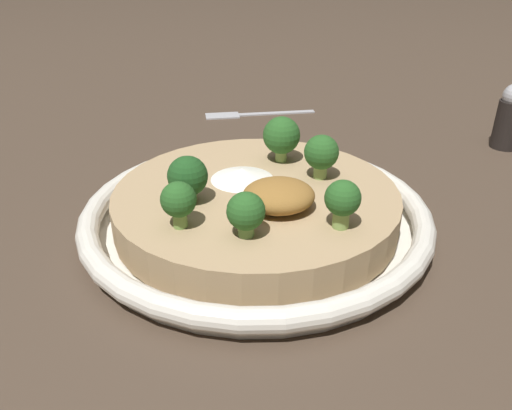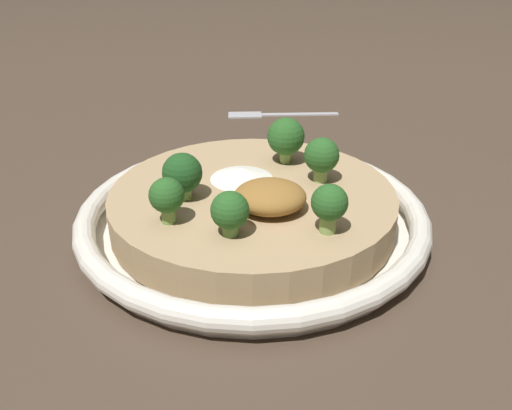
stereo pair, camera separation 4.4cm
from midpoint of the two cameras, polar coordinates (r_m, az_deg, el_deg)
The scene contains 11 objects.
ground_plane at distance 0.46m, azimuth 2.79°, elevation -2.55°, with size 6.00×6.00×0.00m, color #47382B.
risotto_bowl at distance 0.45m, azimuth 2.85°, elevation -0.65°, with size 0.31×0.31×0.04m.
cheese_sprinkle at distance 0.45m, azimuth 1.53°, elevation 3.58°, with size 0.06×0.06×0.01m.
crispy_onion_garnish at distance 0.40m, azimuth 5.21°, elevation 0.90°, with size 0.06×0.05×0.02m.
broccoli_front_left at distance 0.48m, azimuth 6.44°, elevation 7.65°, with size 0.04×0.04×0.04m.
broccoli_back at distance 0.36m, azimuth 0.99°, elevation -0.85°, with size 0.03×0.03×0.03m.
broccoli_back_right at distance 0.38m, azimuth -6.43°, elevation 0.85°, with size 0.03×0.03×0.04m.
broccoli_back_left at distance 0.37m, azimuth 12.26°, elevation -0.06°, with size 0.03×0.03×0.04m.
broccoli_right at distance 0.41m, azimuth -4.98°, elevation 3.48°, with size 0.03×0.03×0.04m.
broccoli_left at distance 0.45m, azimuth 10.71°, elevation 5.41°, with size 0.03×0.03×0.04m.
fork_utensil at distance 0.75m, azimuth 3.68°, elevation 10.31°, with size 0.16×0.03×0.00m.
Camera 2 is at (0.00, 0.39, 0.23)m, focal length 35.00 mm.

